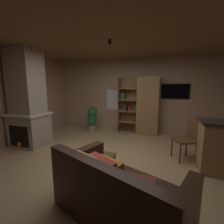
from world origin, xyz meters
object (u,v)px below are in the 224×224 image
potted_floor_plant (92,118)px  wall_mounted_tv (175,91)px  table_book_1 (89,155)px  coffee_table (92,162)px  table_book_0 (95,158)px  bookshelf_cabinet (145,106)px  table_book_2 (95,154)px  leather_couch (117,194)px  dining_chair (188,137)px  stone_fireplace (28,103)px

potted_floor_plant → wall_mounted_tv: wall_mounted_tv is taller
table_book_1 → potted_floor_plant: potted_floor_plant is taller
coffee_table → table_book_0: size_ratio=5.19×
coffee_table → wall_mounted_tv: bearing=65.9°
bookshelf_cabinet → table_book_2: size_ratio=15.41×
leather_couch → wall_mounted_tv: 4.09m
dining_chair → table_book_1: bearing=-142.4°
potted_floor_plant → wall_mounted_tv: 3.01m
table_book_1 → coffee_table: bearing=-31.8°
dining_chair → potted_floor_plant: 3.31m
stone_fireplace → table_book_1: bearing=-21.6°
leather_couch → coffee_table: 0.85m
table_book_1 → table_book_2: (0.11, 0.00, 0.02)m
table_book_2 → dining_chair: dining_chair is taller
table_book_0 → table_book_1: bearing=166.6°
coffee_table → dining_chair: bearing=39.8°
bookshelf_cabinet → coffee_table: bearing=-99.7°
bookshelf_cabinet → table_book_0: bookshelf_cabinet is taller
bookshelf_cabinet → wall_mounted_tv: bookshelf_cabinet is taller
leather_couch → wall_mounted_tv: bearing=77.7°
table_book_2 → table_book_0: bearing=-56.7°
table_book_0 → wall_mounted_tv: bearing=66.7°
table_book_1 → table_book_2: 0.11m
stone_fireplace → table_book_2: 2.69m
wall_mounted_tv → stone_fireplace: bearing=-149.2°
wall_mounted_tv → table_book_2: bearing=-113.9°
wall_mounted_tv → potted_floor_plant: bearing=-170.0°
bookshelf_cabinet → table_book_0: 3.12m
bookshelf_cabinet → dining_chair: bookshelf_cabinet is taller
table_book_2 → bookshelf_cabinet: bearing=80.8°
table_book_0 → potted_floor_plant: 3.09m
table_book_0 → dining_chair: (1.61, 1.37, 0.10)m
coffee_table → table_book_1: (-0.08, 0.05, 0.11)m
bookshelf_cabinet → table_book_0: size_ratio=15.08×
coffee_table → table_book_0: table_book_0 is taller
bookshelf_cabinet → table_book_2: bearing=-99.2°
leather_couch → wall_mounted_tv: size_ratio=2.15×
bookshelf_cabinet → dining_chair: (1.15, -1.66, -0.44)m
dining_chair → potted_floor_plant: size_ratio=1.03×
potted_floor_plant → leather_couch: bearing=-59.4°
table_book_0 → table_book_1: size_ratio=0.99×
table_book_1 → dining_chair: bearing=37.6°
table_book_2 → potted_floor_plant: 3.04m
dining_chair → potted_floor_plant: bearing=155.4°
stone_fireplace → dining_chair: size_ratio=2.84×
bookshelf_cabinet → table_book_0: (-0.46, -3.03, -0.54)m
stone_fireplace → bookshelf_cabinet: 3.59m
stone_fireplace → dining_chair: 4.13m
table_book_1 → dining_chair: 2.20m
leather_couch → table_book_2: size_ratio=14.77×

